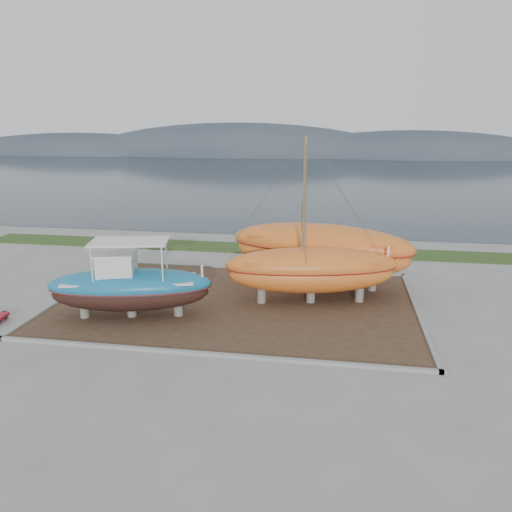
% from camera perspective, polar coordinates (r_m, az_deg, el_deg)
% --- Properties ---
extents(ground, '(140.00, 140.00, 0.00)m').
position_cam_1_polar(ground, '(22.39, -4.44, -8.93)').
color(ground, gray).
rests_on(ground, ground).
extents(dirt_patch, '(18.00, 12.00, 0.06)m').
position_cam_1_polar(dirt_patch, '(25.99, -2.34, -5.34)').
color(dirt_patch, '#422D1E').
rests_on(dirt_patch, ground).
extents(curb_frame, '(18.60, 12.60, 0.15)m').
position_cam_1_polar(curb_frame, '(25.97, -2.34, -5.25)').
color(curb_frame, gray).
rests_on(curb_frame, ground).
extents(grass_strip, '(44.00, 3.00, 0.08)m').
position_cam_1_polar(grass_strip, '(36.82, 1.31, 0.84)').
color(grass_strip, '#284219').
rests_on(grass_strip, ground).
extents(sea, '(260.00, 100.00, 0.04)m').
position_cam_1_polar(sea, '(90.43, 6.31, 9.20)').
color(sea, black).
rests_on(sea, ground).
extents(mountain_ridge, '(200.00, 36.00, 20.00)m').
position_cam_1_polar(mountain_ridge, '(145.20, 7.62, 11.34)').
color(mountain_ridge, '#333D49').
rests_on(mountain_ridge, ground).
extents(blue_caique, '(8.05, 4.05, 3.71)m').
position_cam_1_polar(blue_caique, '(24.28, -14.23, -2.59)').
color(blue_caique, '#196E9C').
rests_on(blue_caique, dirt_patch).
extents(white_dinghy, '(4.05, 1.93, 1.17)m').
position_cam_1_polar(white_dinghy, '(28.14, -14.96, -2.92)').
color(white_dinghy, silver).
rests_on(white_dinghy, dirt_patch).
extents(orange_sailboat, '(9.17, 4.33, 8.37)m').
position_cam_1_polar(orange_sailboat, '(25.01, 6.51, 3.81)').
color(orange_sailboat, orange).
rests_on(orange_sailboat, dirt_patch).
extents(orange_bare_hull, '(10.85, 5.16, 3.42)m').
position_cam_1_polar(orange_bare_hull, '(28.51, 7.32, 0.07)').
color(orange_bare_hull, orange).
rests_on(orange_bare_hull, dirt_patch).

